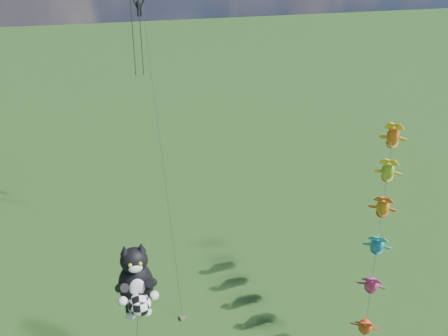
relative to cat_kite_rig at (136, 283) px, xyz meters
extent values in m
ellipsoid|color=black|center=(0.00, 0.23, -0.28)|extent=(2.51, 2.33, 2.92)
ellipsoid|color=black|center=(0.00, 0.14, 1.46)|extent=(2.00, 1.92, 1.48)
cone|color=black|center=(-0.45, 0.14, 2.23)|extent=(0.68, 0.68, 0.55)
cone|color=black|center=(0.46, 0.14, 2.23)|extent=(0.68, 0.68, 0.55)
ellipsoid|color=white|center=(0.00, -0.46, 1.32)|extent=(0.86, 0.67, 0.53)
ellipsoid|color=white|center=(0.00, -0.46, 0.00)|extent=(0.98, 0.69, 1.21)
sphere|color=gold|center=(-0.27, -0.52, 1.62)|extent=(0.22, 0.22, 0.22)
sphere|color=gold|center=(0.28, -0.52, 1.62)|extent=(0.22, 0.22, 0.22)
sphere|color=white|center=(-0.87, -0.73, -0.51)|extent=(0.55, 0.55, 0.55)
sphere|color=white|center=(0.87, -0.73, -0.51)|extent=(0.55, 0.55, 0.55)
sphere|color=white|center=(-0.45, 0.09, -2.24)|extent=(0.58, 0.58, 0.58)
sphere|color=white|center=(0.46, 0.09, -2.24)|extent=(0.58, 0.58, 0.58)
sphere|color=white|center=(0.00, -1.00, -0.73)|extent=(1.29, 1.29, 1.29)
cylinder|color=black|center=(15.14, -0.35, -0.13)|extent=(9.21, 12.91, 16.14)
ellipsoid|color=orange|center=(13.12, -3.19, -3.68)|extent=(2.05, 2.40, 2.37)
ellipsoid|color=#D8337F|center=(14.15, -1.74, -1.87)|extent=(2.05, 2.40, 2.37)
ellipsoid|color=blue|center=(15.18, -0.30, -0.06)|extent=(2.05, 2.40, 2.37)
ellipsoid|color=#F2A419|center=(16.20, 1.14, 1.74)|extent=(2.05, 2.40, 2.37)
ellipsoid|color=green|center=(17.23, 2.59, 3.55)|extent=(2.05, 2.40, 2.37)
ellipsoid|color=red|center=(18.26, 4.03, 5.35)|extent=(2.05, 2.40, 2.37)
cube|color=brown|center=(3.56, 5.59, -8.23)|extent=(0.40, 0.30, 0.22)
cylinder|color=black|center=(3.80, 14.12, 3.18)|extent=(0.52, 17.08, 22.76)
cylinder|color=black|center=(2.89, 19.59, 10.58)|extent=(0.08, 0.08, 7.89)
cylinder|color=black|center=(3.56, 19.59, 10.58)|extent=(0.08, 0.08, 7.89)
camera|label=1|loc=(-1.52, -23.16, 17.70)|focal=40.00mm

